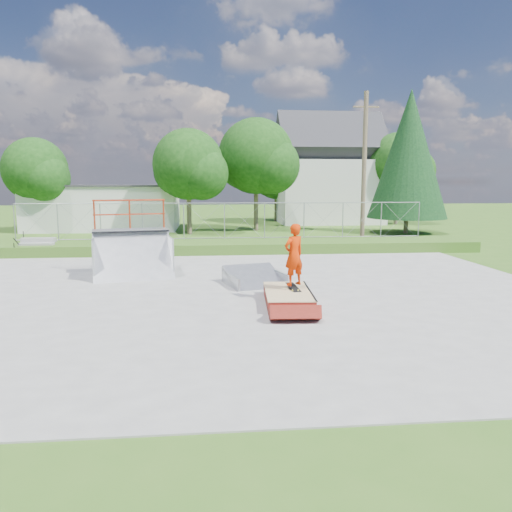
{
  "coord_description": "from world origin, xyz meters",
  "views": [
    {
      "loc": [
        -0.84,
        -14.22,
        3.31
      ],
      "look_at": [
        0.6,
        0.58,
        1.1
      ],
      "focal_mm": 35.0,
      "sensor_mm": 36.0,
      "label": 1
    }
  ],
  "objects_px": {
    "grind_box": "(288,298)",
    "quarter_pipe": "(132,239)",
    "skater": "(294,257)",
    "flat_bank_ramp": "(255,277)"
  },
  "relations": [
    {
      "from": "grind_box",
      "to": "quarter_pipe",
      "type": "distance_m",
      "value": 6.63
    },
    {
      "from": "quarter_pipe",
      "to": "skater",
      "type": "height_order",
      "value": "quarter_pipe"
    },
    {
      "from": "grind_box",
      "to": "flat_bank_ramp",
      "type": "height_order",
      "value": "flat_bank_ramp"
    },
    {
      "from": "quarter_pipe",
      "to": "skater",
      "type": "xyz_separation_m",
      "value": [
        4.96,
        -4.26,
        -0.07
      ]
    },
    {
      "from": "grind_box",
      "to": "skater",
      "type": "bearing_deg",
      "value": 48.32
    },
    {
      "from": "flat_bank_ramp",
      "to": "skater",
      "type": "relative_size",
      "value": 1.07
    },
    {
      "from": "flat_bank_ramp",
      "to": "grind_box",
      "type": "bearing_deg",
      "value": -90.64
    },
    {
      "from": "quarter_pipe",
      "to": "flat_bank_ramp",
      "type": "bearing_deg",
      "value": -35.51
    },
    {
      "from": "skater",
      "to": "flat_bank_ramp",
      "type": "bearing_deg",
      "value": -101.26
    },
    {
      "from": "flat_bank_ramp",
      "to": "quarter_pipe",
      "type": "bearing_deg",
      "value": 141.3
    }
  ]
}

